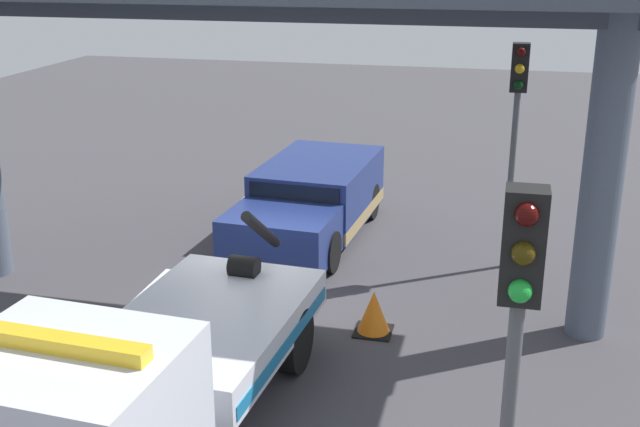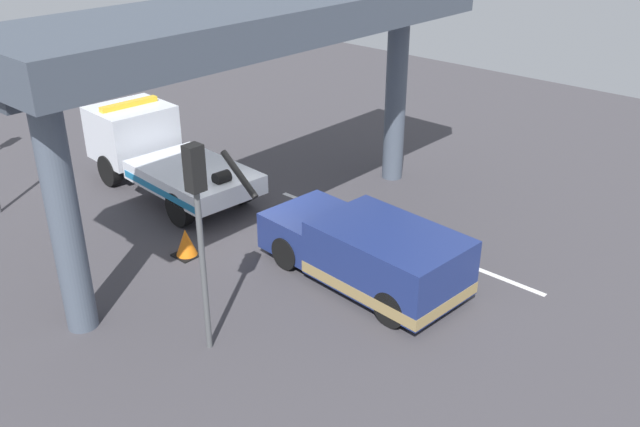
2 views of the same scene
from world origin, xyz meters
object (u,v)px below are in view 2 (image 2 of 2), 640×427
Objects in this scene: traffic_light_near at (197,206)px; traffic_cone_orange at (186,243)px; tow_truck_white at (157,151)px; towed_van_green at (369,253)px.

traffic_cone_orange is (3.40, -2.08, -2.88)m from traffic_light_near.
tow_truck_white is at bearing -29.55° from traffic_light_near.
traffic_light_near is at bearing 78.35° from towed_van_green.
towed_van_green is 1.20× the size of traffic_light_near.
traffic_light_near is at bearing 150.45° from tow_truck_white.
tow_truck_white is 1.65× the size of traffic_light_near.
towed_van_green is (-8.39, 0.05, -0.42)m from tow_truck_white.
towed_van_green is 7.18× the size of traffic_cone_orange.
traffic_light_near is (-7.52, 4.26, 2.03)m from tow_truck_white.
tow_truck_white reaches higher than traffic_cone_orange.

